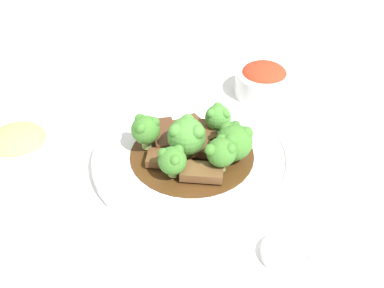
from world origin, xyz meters
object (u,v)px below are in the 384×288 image
Objects in this scene: main_plate at (192,157)px; broccoli_floret_0 at (187,136)px; broccoli_floret_6 at (218,117)px; sauce_dish at (287,252)px; broccoli_floret_2 at (172,160)px; broccoli_floret_5 at (230,134)px; broccoli_floret_4 at (146,129)px; side_bowl_appetizer at (19,148)px; beef_strip_0 at (166,161)px; side_bowl_kimchi at (263,80)px; broccoli_floret_1 at (234,141)px; beef_strip_2 at (164,135)px; serving_spoon at (231,122)px; broccoli_floret_3 at (221,152)px; beef_strip_1 at (196,131)px; beef_strip_3 at (207,150)px; beef_strip_4 at (202,172)px.

main_plate is 4.85× the size of broccoli_floret_0.
broccoli_floret_6 is 0.23m from sauce_dish.
broccoli_floret_2 is 1.11× the size of broccoli_floret_5.
broccoli_floret_6 is (-0.11, 0.02, -0.01)m from broccoli_floret_4.
side_bowl_appetizer is 1.63× the size of sauce_dish.
broccoli_floret_5 is at bearing 174.74° from beef_strip_0.
side_bowl_kimchi reaches higher than sauce_dish.
broccoli_floret_0 reaches higher than broccoli_floret_1.
side_bowl_kimchi reaches higher than beef_strip_2.
beef_strip_0 is 1.30× the size of broccoli_floret_6.
beef_strip_2 is at bearing -10.61° from serving_spoon.
broccoli_floret_3 reaches higher than beef_strip_0.
broccoli_floret_5 is at bearing 168.97° from broccoli_floret_0.
serving_spoon is (-0.12, -0.06, -0.02)m from broccoli_floret_2.
beef_strip_3 is (0.01, 0.04, -0.00)m from beef_strip_1.
beef_strip_1 is 0.70× the size of side_bowl_appetizer.
broccoli_floret_6 is (-0.07, -0.07, 0.02)m from beef_strip_4.
broccoli_floret_6 reaches higher than sauce_dish.
side_bowl_appetizer is at bearing -16.13° from serving_spoon.
broccoli_floret_1 is 1.19× the size of broccoli_floret_2.
main_plate is at bearing 141.27° from broccoli_floret_4.
side_bowl_appetizer is (0.20, -0.16, 0.00)m from beef_strip_4.
beef_strip_4 is 1.45× the size of broccoli_floret_6.
side_bowl_appetizer is (0.23, -0.12, 0.00)m from beef_strip_3.
broccoli_floret_5 is at bearing 152.42° from broccoli_floret_4.
main_plate is 4.06× the size of beef_strip_1.
beef_strip_4 is 0.10m from broccoli_floret_4.
broccoli_floret_0 is 0.31× the size of serving_spoon.
main_plate is 0.05m from beef_strip_4.
broccoli_floret_0 is (0.03, -0.01, 0.03)m from beef_strip_3.
beef_strip_3 is 0.26m from side_bowl_appetizer.
beef_strip_4 is 0.04m from broccoli_floret_3.
broccoli_floret_0 is (0.01, 0.00, 0.04)m from main_plate.
beef_strip_1 is 0.04m from broccoli_floret_6.
broccoli_floret_0 is at bearing -19.14° from beef_strip_3.
broccoli_floret_4 is 1.15× the size of broccoli_floret_6.
beef_strip_0 is at bearing -95.52° from broccoli_floret_2.
broccoli_floret_3 reaches higher than main_plate.
beef_strip_1 is 1.36× the size of broccoli_floret_4.
broccoli_floret_3 is at bearing 41.49° from side_bowl_kimchi.
broccoli_floret_4 reaches higher than broccoli_floret_2.
broccoli_floret_4 reaches higher than broccoli_floret_3.
main_plate is 0.21m from side_bowl_kimchi.
beef_strip_3 is at bearing -4.72° from broccoli_floret_5.
side_bowl_kimchi is at bearing -139.46° from broccoli_floret_5.
sauce_dish is at bearing 80.79° from broccoli_floret_1.
beef_strip_0 is 0.25m from side_bowl_kimchi.
broccoli_floret_1 reaches higher than beef_strip_0.
main_plate is at bearing -39.78° from broccoli_floret_1.
broccoli_floret_1 is 0.03m from broccoli_floret_5.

